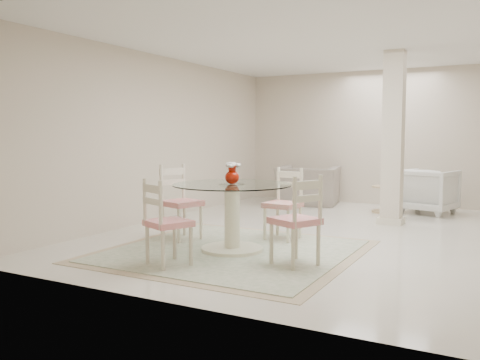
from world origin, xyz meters
The scene contains 13 objects.
ground centered at (0.00, 0.00, 0.00)m, with size 7.00×7.00×0.00m, color white.
room_shell centered at (0.00, 0.00, 1.86)m, with size 6.02×7.02×2.71m.
column centered at (0.50, 1.30, 1.35)m, with size 0.30×0.30×2.70m, color beige.
area_rug centered at (-0.77, -1.61, 0.01)m, with size 2.89×2.89×0.02m.
dining_table centered at (-0.77, -1.61, 0.42)m, with size 1.42×1.42×0.82m.
red_vase centered at (-0.77, -1.61, 0.95)m, with size 0.20×0.19×0.26m.
dining_chair_east centered at (0.20, -1.90, 0.57)m, with size 0.58×0.58×1.08m.
dining_chair_north centered at (-0.50, -0.63, 0.56)m, with size 0.46×0.46×1.06m.
dining_chair_west centered at (-1.76, -1.32, 0.58)m, with size 0.56×0.56×1.11m.
dining_chair_south centered at (-1.07, -2.58, 0.54)m, with size 0.54×0.54×1.03m.
recliner_taupe centered at (-1.46, 2.79, 0.39)m, with size 1.19×1.04×0.77m, color gray.
armchair_white centered at (0.85, 2.72, 0.40)m, with size 0.86×0.88×0.80m, color white.
side_table centered at (0.15, 2.44, 0.22)m, with size 0.47×0.47×0.48m.
Camera 1 is at (2.15, -6.86, 1.39)m, focal length 38.00 mm.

